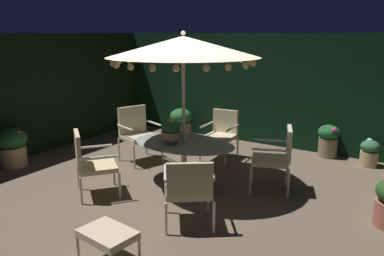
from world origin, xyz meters
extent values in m
cube|color=brown|center=(0.00, 0.00, -0.01)|extent=(7.54, 6.48, 0.02)
cube|color=black|center=(0.00, 3.09, 1.22)|extent=(7.54, 0.30, 2.44)
cube|color=black|center=(-3.62, 0.00, 1.22)|extent=(0.30, 6.48, 2.44)
cylinder|color=silver|center=(-0.02, 0.07, 0.01)|extent=(0.55, 0.55, 0.03)
cylinder|color=silver|center=(-0.02, 0.07, 0.34)|extent=(0.09, 0.09, 0.67)
ellipsoid|color=#A1AAA9|center=(-0.02, 0.07, 0.69)|extent=(1.76, 1.19, 0.03)
cylinder|color=silver|center=(-0.02, 0.07, 1.09)|extent=(0.06, 0.06, 2.18)
cone|color=beige|center=(-0.02, 0.07, 2.23)|extent=(2.39, 2.39, 0.32)
sphere|color=silver|center=(-0.02, 0.07, 2.43)|extent=(0.07, 0.07, 0.07)
sphere|color=#F9DB8C|center=(1.06, 0.03, 1.99)|extent=(0.09, 0.09, 0.09)
sphere|color=#F9DB8C|center=(0.99, 0.45, 1.99)|extent=(0.09, 0.09, 0.09)
sphere|color=#F9DB8C|center=(0.77, 0.79, 1.99)|extent=(0.09, 0.09, 0.09)
sphere|color=#F9DB8C|center=(0.55, 0.98, 1.99)|extent=(0.09, 0.09, 0.09)
sphere|color=#F9DB8C|center=(0.18, 1.12, 1.99)|extent=(0.09, 0.09, 0.09)
sphere|color=#F9DB8C|center=(-0.18, 1.13, 1.99)|extent=(0.09, 0.09, 0.09)
sphere|color=#F9DB8C|center=(-0.58, 0.98, 1.99)|extent=(0.09, 0.09, 0.09)
sphere|color=#F9DB8C|center=(-0.85, 0.74, 1.99)|extent=(0.09, 0.09, 0.09)
sphere|color=#F9DB8C|center=(-1.03, 0.42, 1.99)|extent=(0.09, 0.09, 0.09)
sphere|color=#F9DB8C|center=(-1.09, 0.03, 1.99)|extent=(0.09, 0.09, 0.09)
sphere|color=#F9DB8C|center=(-1.03, -0.29, 1.99)|extent=(0.09, 0.09, 0.09)
sphere|color=#F9DB8C|center=(-0.81, -0.65, 1.99)|extent=(0.09, 0.09, 0.09)
sphere|color=#F9DB8C|center=(-0.54, -0.87, 1.99)|extent=(0.09, 0.09, 0.09)
sphere|color=#F9DB8C|center=(-0.17, -0.99, 1.99)|extent=(0.09, 0.09, 0.09)
sphere|color=#F9DB8C|center=(0.20, -0.98, 1.99)|extent=(0.09, 0.09, 0.09)
sphere|color=#F9DB8C|center=(0.49, -0.88, 1.99)|extent=(0.09, 0.09, 0.09)
sphere|color=#F9DB8C|center=(0.80, -0.63, 1.99)|extent=(0.09, 0.09, 0.09)
sphere|color=#F9DB8C|center=(0.97, -0.35, 1.99)|extent=(0.09, 0.09, 0.09)
cylinder|color=tan|center=(-0.15, -0.10, 0.74)|extent=(0.14, 0.14, 0.08)
cylinder|color=tan|center=(-0.15, -0.10, 0.84)|extent=(0.32, 0.32, 0.12)
ellipsoid|color=#27643B|center=(-0.15, -0.10, 0.97)|extent=(0.33, 0.33, 0.20)
sphere|color=#F1C455|center=(-0.15, -0.10, 1.05)|extent=(0.11, 0.11, 0.11)
cylinder|color=beige|center=(-0.95, 0.73, 0.23)|extent=(0.04, 0.04, 0.45)
cylinder|color=beige|center=(-1.15, 0.14, 0.23)|extent=(0.04, 0.04, 0.45)
cylinder|color=beige|center=(-1.50, 0.92, 0.23)|extent=(0.04, 0.04, 0.45)
cylinder|color=beige|center=(-1.71, 0.34, 0.23)|extent=(0.04, 0.04, 0.45)
cube|color=beige|center=(-1.33, 0.53, 0.49)|extent=(0.74, 0.76, 0.07)
cube|color=beige|center=(-1.59, 0.63, 0.79)|extent=(0.25, 0.58, 0.53)
cylinder|color=beige|center=(-1.22, 0.83, 0.73)|extent=(0.54, 0.22, 0.04)
cylinder|color=beige|center=(-1.43, 0.24, 0.73)|extent=(0.54, 0.22, 0.04)
cylinder|color=silver|center=(-0.93, -0.63, 0.21)|extent=(0.04, 0.04, 0.42)
cylinder|color=silver|center=(-0.47, -0.99, 0.21)|extent=(0.04, 0.04, 0.42)
cylinder|color=silver|center=(-1.28, -1.07, 0.21)|extent=(0.04, 0.04, 0.42)
cylinder|color=silver|center=(-0.82, -1.43, 0.21)|extent=(0.04, 0.04, 0.42)
cube|color=beige|center=(-0.87, -1.03, 0.45)|extent=(0.79, 0.78, 0.07)
cube|color=beige|center=(-1.04, -1.24, 0.75)|extent=(0.48, 0.39, 0.52)
cylinder|color=silver|center=(-1.10, -0.85, 0.69)|extent=(0.36, 0.44, 0.04)
cylinder|color=silver|center=(-0.64, -1.21, 0.69)|extent=(0.36, 0.44, 0.04)
cylinder|color=silver|center=(0.38, -0.99, 0.21)|extent=(0.04, 0.04, 0.43)
cylinder|color=silver|center=(0.86, -0.65, 0.21)|extent=(0.04, 0.04, 0.43)
cylinder|color=silver|center=(0.73, -1.48, 0.21)|extent=(0.04, 0.04, 0.43)
cylinder|color=silver|center=(1.21, -1.14, 0.21)|extent=(0.04, 0.04, 0.43)
cube|color=#CDBF8D|center=(0.80, -1.06, 0.46)|extent=(0.81, 0.81, 0.07)
cube|color=#CDBF8D|center=(0.96, -1.30, 0.71)|extent=(0.49, 0.38, 0.43)
cylinder|color=silver|center=(0.56, -1.24, 0.71)|extent=(0.36, 0.49, 0.04)
cylinder|color=silver|center=(1.04, -0.89, 0.71)|extent=(0.36, 0.49, 0.04)
cylinder|color=silver|center=(1.12, 0.20, 0.23)|extent=(0.04, 0.04, 0.45)
cylinder|color=silver|center=(0.93, 0.70, 0.23)|extent=(0.04, 0.04, 0.45)
cylinder|color=silver|center=(1.65, 0.39, 0.23)|extent=(0.04, 0.04, 0.45)
cylinder|color=silver|center=(1.47, 0.89, 0.23)|extent=(0.04, 0.04, 0.45)
cube|color=beige|center=(1.29, 0.54, 0.49)|extent=(0.70, 0.68, 0.07)
cube|color=beige|center=(1.55, 0.64, 0.77)|extent=(0.23, 0.50, 0.50)
cylinder|color=silver|center=(1.38, 0.29, 0.74)|extent=(0.52, 0.22, 0.04)
cylinder|color=silver|center=(1.20, 0.80, 0.74)|extent=(0.52, 0.22, 0.04)
cylinder|color=silver|center=(0.20, 1.18, 0.21)|extent=(0.04, 0.04, 0.42)
cylinder|color=silver|center=(-0.35, 1.15, 0.21)|extent=(0.04, 0.04, 0.42)
cylinder|color=silver|center=(0.16, 1.77, 0.21)|extent=(0.04, 0.04, 0.42)
cylinder|color=silver|center=(-0.39, 1.74, 0.21)|extent=(0.04, 0.04, 0.42)
cube|color=beige|center=(-0.09, 1.46, 0.45)|extent=(0.57, 0.61, 0.07)
cube|color=beige|center=(-0.11, 1.74, 0.72)|extent=(0.53, 0.09, 0.47)
cylinder|color=silver|center=(0.18, 1.47, 0.68)|extent=(0.07, 0.57, 0.04)
cylinder|color=silver|center=(-0.37, 1.44, 0.68)|extent=(0.07, 0.57, 0.04)
cylinder|color=silver|center=(0.31, -2.08, 0.16)|extent=(0.03, 0.03, 0.32)
cylinder|color=silver|center=(0.86, -2.15, 0.16)|extent=(0.03, 0.03, 0.32)
cylinder|color=silver|center=(0.27, -2.46, 0.16)|extent=(0.03, 0.03, 0.32)
cube|color=beige|center=(0.57, -2.30, 0.36)|extent=(0.63, 0.48, 0.08)
cylinder|color=#806F4E|center=(-1.75, 2.59, 0.17)|extent=(0.50, 0.50, 0.33)
ellipsoid|color=#25612E|center=(-1.75, 2.59, 0.48)|extent=(0.53, 0.53, 0.37)
sphere|color=red|center=(-1.56, 2.61, 0.52)|extent=(0.10, 0.10, 0.10)
sphere|color=#DB2940|center=(-1.73, 2.80, 0.50)|extent=(0.09, 0.09, 0.09)
sphere|color=#D73A37|center=(-1.87, 2.60, 0.50)|extent=(0.11, 0.11, 0.11)
sphere|color=red|center=(-1.72, 2.40, 0.50)|extent=(0.06, 0.06, 0.06)
cylinder|color=tan|center=(-3.18, -0.95, 0.19)|extent=(0.49, 0.49, 0.38)
ellipsoid|color=#235828|center=(-3.18, -0.95, 0.54)|extent=(0.57, 0.57, 0.40)
sphere|color=#EB5575|center=(-2.99, -0.90, 0.67)|extent=(0.07, 0.07, 0.07)
sphere|color=#D45B6A|center=(-3.12, -0.82, 0.57)|extent=(0.07, 0.07, 0.07)
sphere|color=#E95A71|center=(-3.22, -0.81, 0.55)|extent=(0.07, 0.07, 0.07)
sphere|color=#E8517B|center=(-3.31, -0.92, 0.65)|extent=(0.08, 0.08, 0.08)
sphere|color=#E74B63|center=(-3.27, -1.10, 0.66)|extent=(0.07, 0.07, 0.07)
sphere|color=#EF4F77|center=(-3.09, -1.04, 0.57)|extent=(0.09, 0.09, 0.09)
sphere|color=beige|center=(2.93, 0.19, 0.49)|extent=(0.10, 0.10, 0.10)
cylinder|color=tan|center=(2.48, 2.60, 0.14)|extent=(0.32, 0.32, 0.28)
ellipsoid|color=#326440|center=(2.48, 2.60, 0.38)|extent=(0.34, 0.34, 0.24)
sphere|color=white|center=(2.56, 2.60, 0.40)|extent=(0.10, 0.10, 0.10)
sphere|color=silver|center=(2.45, 2.68, 0.46)|extent=(0.11, 0.11, 0.11)
sphere|color=beige|center=(2.42, 2.51, 0.41)|extent=(0.06, 0.06, 0.06)
cylinder|color=#857453|center=(1.69, 2.77, 0.19)|extent=(0.37, 0.37, 0.39)
ellipsoid|color=#1D602B|center=(1.69, 2.77, 0.51)|extent=(0.42, 0.42, 0.30)
sphere|color=#A84083|center=(1.80, 2.80, 0.57)|extent=(0.07, 0.07, 0.07)
sphere|color=#C04384|center=(1.78, 2.89, 0.53)|extent=(0.11, 0.11, 0.11)
sphere|color=#A53B8D|center=(1.65, 2.95, 0.52)|extent=(0.07, 0.07, 0.07)
sphere|color=#B33482|center=(1.54, 2.81, 0.51)|extent=(0.06, 0.06, 0.06)
sphere|color=#AA3781|center=(1.61, 2.67, 0.61)|extent=(0.07, 0.07, 0.07)
sphere|color=#BF3183|center=(1.81, 2.64, 0.59)|extent=(0.10, 0.10, 0.10)
cylinder|color=tan|center=(-3.30, 2.58, 0.15)|extent=(0.32, 0.32, 0.30)
ellipsoid|color=#154E28|center=(-3.30, 2.58, 0.41)|extent=(0.37, 0.37, 0.26)
sphere|color=#DCDA57|center=(-3.19, 2.59, 0.44)|extent=(0.06, 0.06, 0.06)
sphere|color=#DBDA4F|center=(-3.36, 2.68, 0.43)|extent=(0.10, 0.10, 0.10)
sphere|color=#E8BF49|center=(-3.40, 2.49, 0.42)|extent=(0.07, 0.07, 0.07)
camera|label=1|loc=(3.24, -4.90, 2.41)|focal=35.41mm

